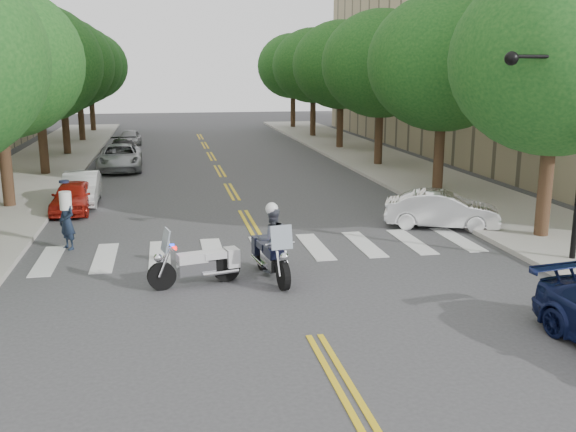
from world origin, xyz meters
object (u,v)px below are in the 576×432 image
object	(u,v)px
motorcycle_police	(271,245)
motorcycle_parked	(203,264)
convertible	(442,210)
officer_standing	(67,222)

from	to	relation	value
motorcycle_police	motorcycle_parked	distance (m)	1.82
motorcycle_parked	convertible	world-z (taller)	motorcycle_parked
motorcycle_police	officer_standing	world-z (taller)	motorcycle_police
motorcycle_parked	officer_standing	xyz separation A→B (m)	(-3.76, 4.04, 0.31)
motorcycle_police	motorcycle_parked	size ratio (longest dim) A/B	1.06
motorcycle_parked	officer_standing	world-z (taller)	officer_standing
motorcycle_police	convertible	size ratio (longest dim) A/B	0.65
convertible	officer_standing	bearing A→B (deg)	114.88
officer_standing	convertible	size ratio (longest dim) A/B	0.44
convertible	motorcycle_parked	bearing A→B (deg)	140.95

